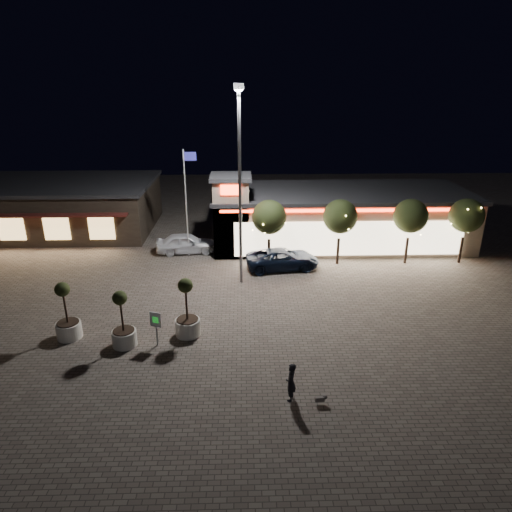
{
  "coord_description": "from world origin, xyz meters",
  "views": [
    {
      "loc": [
        2.2,
        -19.67,
        12.52
      ],
      "look_at": [
        2.93,
        6.0,
        2.6
      ],
      "focal_mm": 32.0,
      "sensor_mm": 36.0,
      "label": 1
    }
  ],
  "objects_px": {
    "pedestrian": "(291,382)",
    "planter_left": "(68,321)",
    "pickup_truck": "(283,259)",
    "planter_mid": "(123,329)",
    "valet_sign": "(156,322)",
    "white_sedan": "(186,243)"
  },
  "relations": [
    {
      "from": "pedestrian",
      "to": "planter_left",
      "type": "distance_m",
      "value": 12.19
    },
    {
      "from": "pickup_truck",
      "to": "planter_left",
      "type": "bearing_deg",
      "value": 119.47
    },
    {
      "from": "planter_left",
      "to": "planter_mid",
      "type": "bearing_deg",
      "value": -15.46
    },
    {
      "from": "pickup_truck",
      "to": "valet_sign",
      "type": "bearing_deg",
      "value": 136.35
    },
    {
      "from": "pickup_truck",
      "to": "valet_sign",
      "type": "relative_size",
      "value": 2.78
    },
    {
      "from": "pickup_truck",
      "to": "planter_mid",
      "type": "height_order",
      "value": "planter_mid"
    },
    {
      "from": "pickup_truck",
      "to": "planter_mid",
      "type": "bearing_deg",
      "value": 130.48
    },
    {
      "from": "planter_mid",
      "to": "valet_sign",
      "type": "relative_size",
      "value": 1.63
    },
    {
      "from": "pickup_truck",
      "to": "valet_sign",
      "type": "height_order",
      "value": "valet_sign"
    },
    {
      "from": "white_sedan",
      "to": "planter_mid",
      "type": "height_order",
      "value": "planter_mid"
    },
    {
      "from": "white_sedan",
      "to": "planter_mid",
      "type": "xyz_separation_m",
      "value": [
        -1.6,
        -13.24,
        0.16
      ]
    },
    {
      "from": "pickup_truck",
      "to": "planter_left",
      "type": "xyz_separation_m",
      "value": [
        -11.84,
        -8.99,
        0.25
      ]
    },
    {
      "from": "pedestrian",
      "to": "planter_left",
      "type": "relative_size",
      "value": 0.55
    },
    {
      "from": "white_sedan",
      "to": "planter_mid",
      "type": "bearing_deg",
      "value": 167.16
    },
    {
      "from": "pedestrian",
      "to": "valet_sign",
      "type": "bearing_deg",
      "value": -110.58
    },
    {
      "from": "pedestrian",
      "to": "valet_sign",
      "type": "distance_m",
      "value": 7.69
    },
    {
      "from": "planter_mid",
      "to": "planter_left",
      "type": "bearing_deg",
      "value": 164.54
    },
    {
      "from": "white_sedan",
      "to": "valet_sign",
      "type": "bearing_deg",
      "value": 174.22
    },
    {
      "from": "valet_sign",
      "to": "white_sedan",
      "type": "bearing_deg",
      "value": 90.17
    },
    {
      "from": "valet_sign",
      "to": "pickup_truck",
      "type": "bearing_deg",
      "value": 54.09
    },
    {
      "from": "white_sedan",
      "to": "valet_sign",
      "type": "xyz_separation_m",
      "value": [
        0.04,
        -13.27,
        0.52
      ]
    },
    {
      "from": "pedestrian",
      "to": "valet_sign",
      "type": "relative_size",
      "value": 0.93
    }
  ]
}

